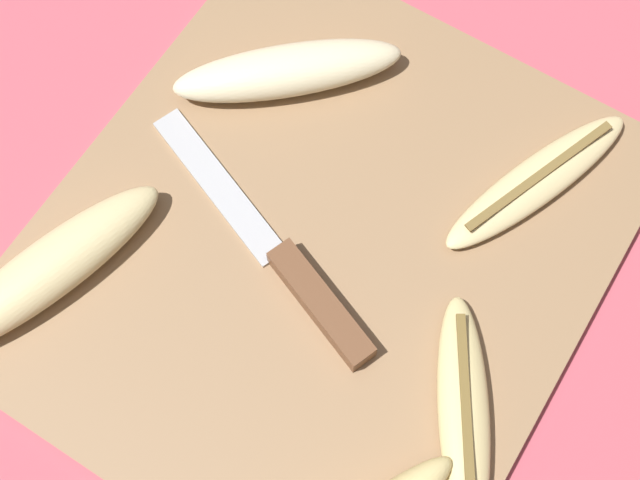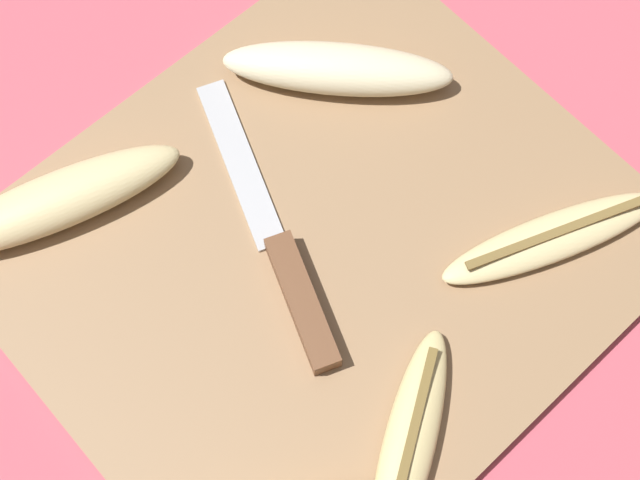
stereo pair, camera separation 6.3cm
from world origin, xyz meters
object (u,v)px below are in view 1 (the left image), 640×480
Objects in this scene: knife at (299,277)px; banana_spotted_left at (463,411)px; banana_mellow_near at (537,181)px; banana_bright_far at (288,71)px; banana_ripe_center at (51,268)px.

banana_spotted_left is at bearing -77.42° from knife.
banana_spotted_left reaches higher than knife.
banana_spotted_left is at bearing -168.88° from banana_mellow_near.
banana_bright_far reaches higher than banana_ripe_center.
knife is 1.48× the size of banana_bright_far.
knife is 1.54× the size of banana_spotted_left.
banana_mellow_near is (0.02, -0.20, -0.01)m from banana_bright_far.
banana_spotted_left is (0.07, -0.29, -0.01)m from banana_ripe_center.
banana_bright_far is at bearing 56.82° from banana_spotted_left.
banana_mellow_near is 0.35m from banana_ripe_center.
banana_ripe_center is (-0.22, 0.05, -0.00)m from banana_bright_far.
banana_bright_far reaches higher than banana_mellow_near.
knife is at bearing 145.03° from banana_mellow_near.
banana_mellow_near is 1.13× the size of banana_spotted_left.
banana_ripe_center is at bearing 142.01° from knife.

